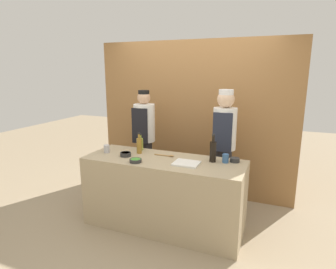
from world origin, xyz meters
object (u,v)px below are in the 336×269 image
sauce_bowl_red (235,160)px  chef_left (145,141)px  cup_blue (225,158)px  bottle_oil (141,144)px  chef_right (224,146)px  sauce_bowl_green (136,160)px  wooden_spoon (167,155)px  sauce_bowl_orange (126,154)px  cup_steel (107,149)px  bottle_soy (213,151)px  bottle_vinegar (139,145)px  cutting_board (186,163)px

sauce_bowl_red → chef_left: size_ratio=0.07×
cup_blue → bottle_oil: bearing=174.9°
sauce_bowl_red → chef_right: chef_right is taller
sauce_bowl_green → chef_left: bearing=110.6°
cup_blue → wooden_spoon: cup_blue is taller
sauce_bowl_orange → bottle_oil: (0.04, 0.33, 0.06)m
cup_steel → chef_right: (1.40, 0.69, 0.01)m
sauce_bowl_orange → cup_blue: 1.24m
sauce_bowl_orange → bottle_soy: 1.09m
chef_right → cup_blue: bearing=-76.4°
wooden_spoon → bottle_soy: bearing=1.1°
sauce_bowl_red → bottle_vinegar: 1.22m
sauce_bowl_orange → chef_right: size_ratio=0.08×
cup_blue → cup_steel: (-1.53, -0.18, -0.00)m
bottle_vinegar → chef_right: size_ratio=0.16×
bottle_soy → cup_blue: (0.15, 0.02, -0.08)m
chef_right → sauce_bowl_orange: bearing=-146.1°
bottle_soy → chef_left: (-1.17, 0.53, -0.11)m
bottle_vinegar → wooden_spoon: 0.40m
cup_steel → chef_left: bearing=73.4°
cutting_board → bottle_soy: bearing=38.5°
chef_right → bottle_vinegar: bearing=-150.8°
sauce_bowl_orange → bottle_oil: size_ratio=0.61×
cup_steel → chef_left: 0.72m
sauce_bowl_green → sauce_bowl_orange: size_ratio=1.05×
bottle_soy → bottle_vinegar: bearing=-178.5°
sauce_bowl_green → sauce_bowl_orange: bearing=145.0°
sauce_bowl_orange → bottle_vinegar: (0.10, 0.18, 0.08)m
sauce_bowl_orange → wooden_spoon: (0.49, 0.19, -0.02)m
chef_left → bottle_soy: bearing=-24.3°
sauce_bowl_orange → cup_steel: cup_steel is taller
bottle_oil → wooden_spoon: bearing=-17.0°
sauce_bowl_green → bottle_vinegar: 0.38m
wooden_spoon → cup_steel: bearing=-169.4°
chef_right → cup_steel: bearing=-153.8°
bottle_oil → chef_left: 0.43m
chef_right → bottle_soy: bearing=-92.7°
cup_steel → chef_right: size_ratio=0.06×
bottle_soy → sauce_bowl_orange: bearing=-169.1°
wooden_spoon → sauce_bowl_green: bearing=-125.6°
bottle_oil → cutting_board: bearing=-23.3°
bottle_vinegar → wooden_spoon: size_ratio=1.04×
bottle_oil → bottle_soy: bottle_soy is taller
bottle_vinegar → chef_right: 1.14m
chef_left → chef_right: chef_right is taller
sauce_bowl_red → cup_steel: size_ratio=1.09×
bottle_vinegar → cup_steel: bottle_vinegar is taller
bottle_oil → bottle_soy: (1.03, -0.13, 0.04)m
bottle_oil → wooden_spoon: (0.45, -0.14, -0.07)m
cup_steel → wooden_spoon: bearing=10.6°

